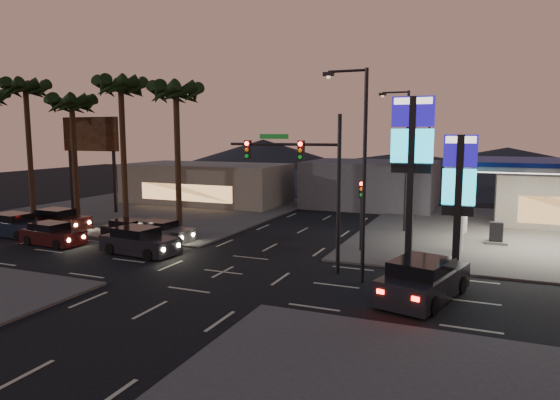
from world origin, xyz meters
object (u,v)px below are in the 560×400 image
at_px(gas_station, 555,167).
at_px(car_lane_a_rear, 15,226).
at_px(traffic_signal_mast, 306,170).
at_px(car_lane_b_rear, 58,220).
at_px(car_lane_a_mid, 52,234).
at_px(car_lane_b_mid, 130,230).
at_px(pylon_sign_short, 459,182).
at_px(car_lane_a_front, 139,242).
at_px(car_lane_b_front, 161,232).
at_px(pylon_sign_tall, 412,146).
at_px(suv_station, 423,280).

height_order(gas_station, car_lane_a_rear, gas_station).
distance_m(traffic_signal_mast, car_lane_b_rear, 21.20).
xyz_separation_m(gas_station, car_lane_a_mid, (-29.22, -10.52, -4.43)).
height_order(car_lane_a_rear, car_lane_b_mid, car_lane_a_rear).
bearing_deg(pylon_sign_short, car_lane_a_front, -170.42).
bearing_deg(car_lane_a_mid, car_lane_b_front, 28.91).
distance_m(pylon_sign_tall, pylon_sign_short, 3.20).
xyz_separation_m(pylon_sign_tall, car_lane_a_rear, (-26.26, -3.01, -5.67)).
xyz_separation_m(pylon_sign_tall, car_lane_b_front, (-15.74, -0.72, -5.74)).
bearing_deg(traffic_signal_mast, car_lane_a_rear, 178.67).
height_order(pylon_sign_short, car_lane_b_rear, pylon_sign_short).
relative_size(pylon_sign_short, suv_station, 1.22).
bearing_deg(car_lane_b_front, car_lane_a_front, -76.42).
bearing_deg(car_lane_b_front, car_lane_b_rear, 176.96).
xyz_separation_m(car_lane_b_mid, suv_station, (19.69, -5.13, 0.22)).
distance_m(pylon_sign_tall, car_lane_a_rear, 27.04).
xyz_separation_m(pylon_sign_short, traffic_signal_mast, (-7.24, -2.51, 0.57)).
relative_size(traffic_signal_mast, car_lane_b_mid, 1.95).
bearing_deg(pylon_sign_tall, car_lane_b_front, -177.40).
bearing_deg(gas_station, car_lane_a_mid, -160.20).
relative_size(car_lane_a_mid, car_lane_b_mid, 1.07).
xyz_separation_m(gas_station, traffic_signal_mast, (-12.24, -10.01, 0.15)).
distance_m(car_lane_a_front, car_lane_a_rear, 11.34).
xyz_separation_m(car_lane_a_rear, car_lane_b_rear, (1.07, 2.80, -0.01)).
bearing_deg(car_lane_a_front, car_lane_b_front, 103.58).
distance_m(car_lane_a_mid, car_lane_b_mid, 4.79).
relative_size(car_lane_a_mid, car_lane_b_rear, 0.91).
bearing_deg(pylon_sign_tall, car_lane_b_mid, -177.57).
bearing_deg(car_lane_a_mid, pylon_sign_short, 7.11).
bearing_deg(car_lane_b_rear, car_lane_b_front, -3.04).
relative_size(car_lane_a_rear, car_lane_b_front, 1.10).
bearing_deg(gas_station, car_lane_a_front, -155.05).
distance_m(pylon_sign_short, car_lane_a_front, 18.13).
height_order(car_lane_a_mid, car_lane_a_rear, car_lane_a_rear).
height_order(pylon_sign_tall, car_lane_a_mid, pylon_sign_tall).
distance_m(traffic_signal_mast, car_lane_b_front, 12.23).
xyz_separation_m(pylon_sign_short, suv_station, (-1.02, -4.91, -3.83)).
distance_m(gas_station, traffic_signal_mast, 15.82).
relative_size(traffic_signal_mast, car_lane_a_mid, 1.82).
xyz_separation_m(traffic_signal_mast, car_lane_a_rear, (-21.52, 0.50, -4.50)).
bearing_deg(pylon_sign_tall, car_lane_a_front, -165.22).
xyz_separation_m(car_lane_a_rear, car_lane_b_mid, (8.05, 2.24, -0.12)).
bearing_deg(car_lane_a_rear, car_lane_b_front, 12.30).
relative_size(car_lane_a_front, car_lane_b_front, 1.12).
bearing_deg(car_lane_b_mid, traffic_signal_mast, -11.50).
distance_m(car_lane_a_front, car_lane_a_mid, 6.77).
height_order(pylon_sign_short, car_lane_b_mid, pylon_sign_short).
bearing_deg(suv_station, car_lane_b_front, 163.22).
xyz_separation_m(pylon_sign_short, car_lane_b_mid, (-20.71, 0.23, -4.05)).
distance_m(car_lane_a_front, car_lane_b_front, 3.32).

